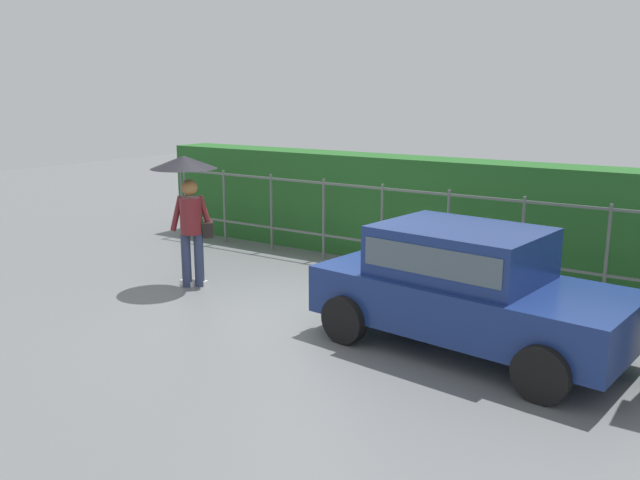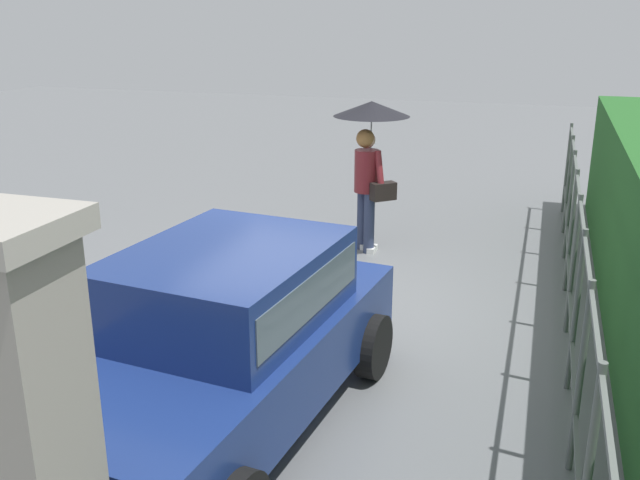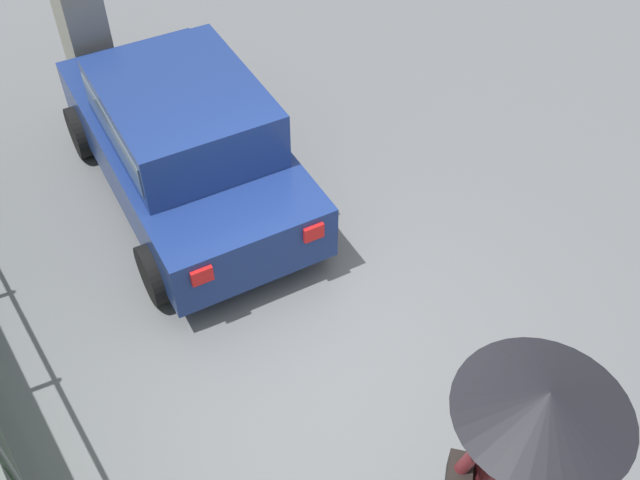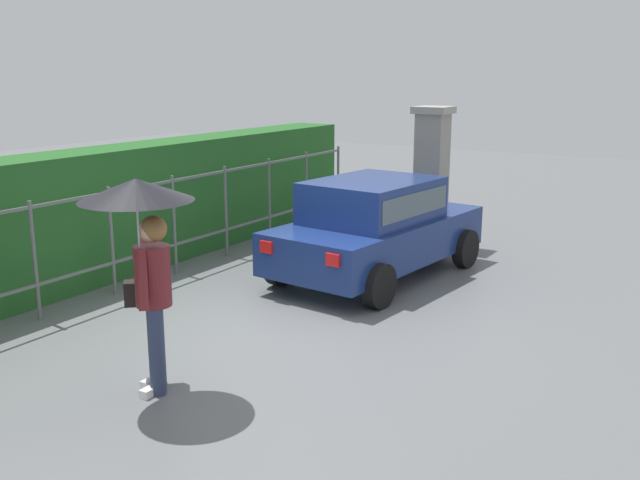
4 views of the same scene
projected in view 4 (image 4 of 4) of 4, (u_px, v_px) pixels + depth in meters
name	position (u px, v px, depth m)	size (l,w,h in m)	color
ground_plane	(284.00, 326.00, 8.69)	(40.00, 40.00, 0.00)	slate
car	(375.00, 224.00, 10.58)	(3.87, 2.17, 1.48)	navy
pedestrian	(143.00, 233.00, 6.55)	(1.04, 1.04, 2.08)	#2D3856
gate_pillar	(431.00, 175.00, 12.46)	(0.60, 0.60, 2.42)	gray
fence_section	(144.00, 228.00, 10.25)	(11.13, 0.05, 1.50)	#59605B
hedge_row	(103.00, 213.00, 10.65)	(12.08, 0.90, 1.90)	#235B23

